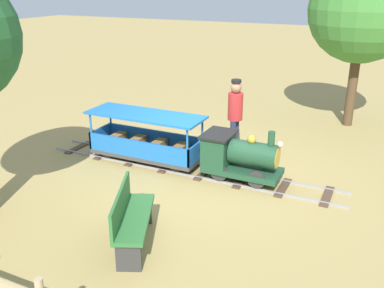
% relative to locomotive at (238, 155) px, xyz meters
% --- Properties ---
extents(ground_plane, '(60.00, 60.00, 0.00)m').
position_rel_locomotive_xyz_m(ground_plane, '(0.00, -0.91, -0.48)').
color(ground_plane, '#A38C51').
extents(track, '(0.77, 6.05, 0.04)m').
position_rel_locomotive_xyz_m(track, '(0.00, -1.03, -0.46)').
color(track, gray).
rests_on(track, ground_plane).
extents(locomotive, '(0.73, 1.45, 0.99)m').
position_rel_locomotive_xyz_m(locomotive, '(0.00, 0.00, 0.00)').
color(locomotive, '#1E472D').
rests_on(locomotive, ground_plane).
extents(passenger_car, '(0.83, 2.35, 0.97)m').
position_rel_locomotive_xyz_m(passenger_car, '(0.00, -1.93, -0.06)').
color(passenger_car, '#3F3F3F').
rests_on(passenger_car, ground_plane).
extents(conductor_person, '(0.30, 0.30, 1.62)m').
position_rel_locomotive_xyz_m(conductor_person, '(-1.04, -0.44, 0.47)').
color(conductor_person, '#282D47').
rests_on(conductor_person, ground_plane).
extents(park_bench, '(1.35, 0.89, 0.82)m').
position_rel_locomotive_xyz_m(park_bench, '(2.58, -0.61, -0.07)').
color(park_bench, '#2D6B33').
rests_on(park_bench, ground_plane).
extents(oak_tree_near, '(2.49, 2.49, 4.07)m').
position_rel_locomotive_xyz_m(oak_tree_near, '(-4.23, 1.45, 2.33)').
color(oak_tree_near, '#4C3823').
rests_on(oak_tree_near, ground_plane).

